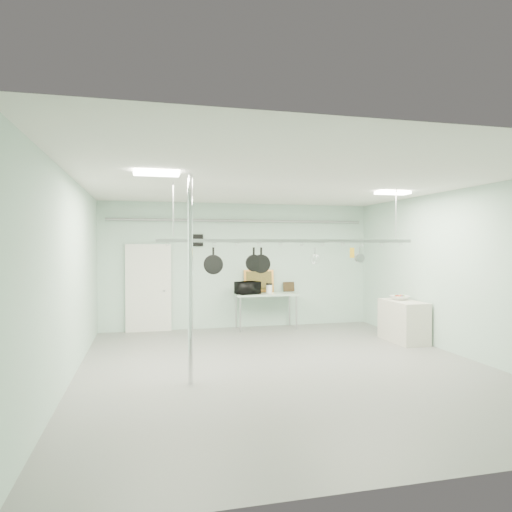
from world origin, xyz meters
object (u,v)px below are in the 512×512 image
object	(u,v)px
chrome_pole	(190,279)
side_cabinet	(403,321)
skillet_mid	(254,259)
coffee_canister	(269,289)
fruit_bowl	(400,298)
skillet_left	(213,261)
prep_table	(266,296)
skillet_right	(261,260)
pot_rack	(291,239)
microwave	(248,288)

from	to	relation	value
chrome_pole	side_cabinet	bearing A→B (deg)	22.41
chrome_pole	skillet_mid	distance (m)	1.53
side_cabinet	skillet_mid	world-z (taller)	skillet_mid
coffee_canister	skillet_mid	distance (m)	3.58
skillet_mid	fruit_bowl	bearing A→B (deg)	14.05
skillet_left	prep_table	bearing A→B (deg)	78.50
chrome_pole	skillet_right	bearing A→B (deg)	33.94
pot_rack	skillet_mid	xyz separation A→B (m)	(-0.70, 0.00, -0.36)
chrome_pole	skillet_left	xyz separation A→B (m)	(0.48, 0.90, 0.26)
side_cabinet	skillet_mid	size ratio (longest dim) A/B	2.81
skillet_mid	skillet_right	xyz separation A→B (m)	(0.14, 0.00, -0.01)
pot_rack	microwave	bearing A→B (deg)	91.75
chrome_pole	skillet_right	xyz separation A→B (m)	(1.34, 0.90, 0.26)
fruit_bowl	skillet_left	world-z (taller)	skillet_left
microwave	skillet_mid	distance (m)	3.36
prep_table	skillet_mid	xyz separation A→B (m)	(-1.10, -3.30, 1.04)
microwave	fruit_bowl	distance (m)	3.62
pot_rack	microwave	world-z (taller)	pot_rack
fruit_bowl	skillet_right	bearing A→B (deg)	-160.10
microwave	prep_table	bearing A→B (deg)	170.78
chrome_pole	microwave	size ratio (longest dim) A/B	5.67
microwave	chrome_pole	bearing A→B (deg)	45.80
chrome_pole	coffee_canister	xyz separation A→B (m)	(2.38, 4.17, -0.59)
prep_table	skillet_left	bearing A→B (deg)	-118.86
microwave	skillet_left	bearing A→B (deg)	47.10
pot_rack	coffee_canister	distance (m)	3.52
microwave	skillet_left	world-z (taller)	skillet_left
pot_rack	skillet_left	size ratio (longest dim) A/B	10.49
side_cabinet	skillet_left	world-z (taller)	skillet_left
prep_table	skillet_left	xyz separation A→B (m)	(-1.82, -3.30, 1.02)
microwave	fruit_bowl	size ratio (longest dim) A/B	1.42
skillet_left	skillet_right	xyz separation A→B (m)	(0.86, 0.00, 0.00)
skillet_left	skillet_mid	size ratio (longest dim) A/B	1.07
chrome_pole	skillet_left	bearing A→B (deg)	61.87
side_cabinet	skillet_left	size ratio (longest dim) A/B	2.62
side_cabinet	skillet_mid	distance (m)	4.07
skillet_right	microwave	bearing A→B (deg)	90.63
fruit_bowl	skillet_right	size ratio (longest dim) A/B	0.87
pot_rack	skillet_left	bearing A→B (deg)	180.00
coffee_canister	skillet_right	xyz separation A→B (m)	(-1.04, -3.27, 0.84)
side_cabinet	fruit_bowl	distance (m)	0.53
skillet_mid	skillet_left	bearing A→B (deg)	174.84
side_cabinet	skillet_mid	xyz separation A→B (m)	(-3.65, -1.10, 1.42)
side_cabinet	coffee_canister	xyz separation A→B (m)	(-2.47, 2.17, 0.56)
fruit_bowl	skillet_left	distance (m)	4.65
microwave	skillet_mid	bearing A→B (deg)	58.91
prep_table	side_cabinet	size ratio (longest dim) A/B	1.33
fruit_bowl	side_cabinet	bearing A→B (deg)	-94.43
skillet_mid	skillet_right	size ratio (longest dim) A/B	0.93
pot_rack	skillet_right	bearing A→B (deg)	180.00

